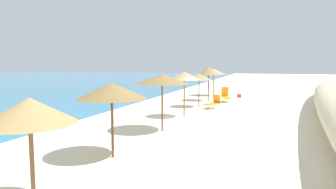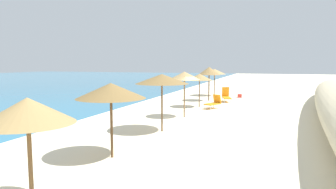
{
  "view_description": "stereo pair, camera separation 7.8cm",
  "coord_description": "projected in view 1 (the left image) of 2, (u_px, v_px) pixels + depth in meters",
  "views": [
    {
      "loc": [
        -16.11,
        -3.42,
        3.29
      ],
      "look_at": [
        -0.46,
        1.92,
        1.55
      ],
      "focal_mm": 31.97,
      "sensor_mm": 36.0,
      "label": 1
    },
    {
      "loc": [
        -16.09,
        -3.49,
        3.29
      ],
      "look_at": [
        -0.46,
        1.92,
        1.55
      ],
      "focal_mm": 31.97,
      "sensor_mm": 36.0,
      "label": 2
    }
  ],
  "objects": [
    {
      "name": "ground_plane",
      "position": [
        203.0,
        123.0,
        16.61
      ],
      "size": [
        160.0,
        160.0,
        0.0
      ],
      "primitive_type": "plane",
      "color": "beige"
    },
    {
      "name": "beach_umbrella_1",
      "position": [
        30.0,
        111.0,
        6.5
      ],
      "size": [
        2.05,
        2.05,
        2.55
      ],
      "color": "brown",
      "rests_on": "ground_plane"
    },
    {
      "name": "beach_umbrella_2",
      "position": [
        112.0,
        91.0,
        10.24
      ],
      "size": [
        2.41,
        2.41,
        2.62
      ],
      "color": "brown",
      "rests_on": "ground_plane"
    },
    {
      "name": "beach_umbrella_3",
      "position": [
        162.0,
        79.0,
        14.23
      ],
      "size": [
        2.56,
        2.56,
        2.77
      ],
      "color": "brown",
      "rests_on": "ground_plane"
    },
    {
      "name": "beach_umbrella_4",
      "position": [
        184.0,
        76.0,
        17.98
      ],
      "size": [
        1.92,
        1.92,
        2.78
      ],
      "color": "brown",
      "rests_on": "ground_plane"
    },
    {
      "name": "beach_umbrella_5",
      "position": [
        199.0,
        77.0,
        22.2
      ],
      "size": [
        1.91,
        1.91,
        2.5
      ],
      "color": "brown",
      "rests_on": "ground_plane"
    },
    {
      "name": "beach_umbrella_6",
      "position": [
        209.0,
        71.0,
        25.92
      ],
      "size": [
        1.93,
        1.93,
        2.97
      ],
      "color": "brown",
      "rests_on": "ground_plane"
    },
    {
      "name": "beach_umbrella_7",
      "position": [
        214.0,
        72.0,
        30.02
      ],
      "size": [
        2.27,
        2.27,
        2.7
      ],
      "color": "brown",
      "rests_on": "ground_plane"
    },
    {
      "name": "lounge_chair_0",
      "position": [
        213.0,
        102.0,
        21.7
      ],
      "size": [
        1.44,
        1.16,
        1.0
      ],
      "rotation": [
        0.0,
        0.0,
        1.09
      ],
      "color": "orange",
      "rests_on": "ground_plane"
    },
    {
      "name": "lounge_chair_1",
      "position": [
        226.0,
        96.0,
        25.62
      ],
      "size": [
        1.76,
        1.05,
        1.22
      ],
      "rotation": [
        0.0,
        0.0,
        1.85
      ],
      "color": "orange",
      "rests_on": "ground_plane"
    },
    {
      "name": "cooler_box",
      "position": [
        239.0,
        96.0,
        28.71
      ],
      "size": [
        0.56,
        0.43,
        0.32
      ],
      "primitive_type": "cube",
      "rotation": [
        0.0,
        0.0,
        0.08
      ],
      "color": "red",
      "rests_on": "ground_plane"
    }
  ]
}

